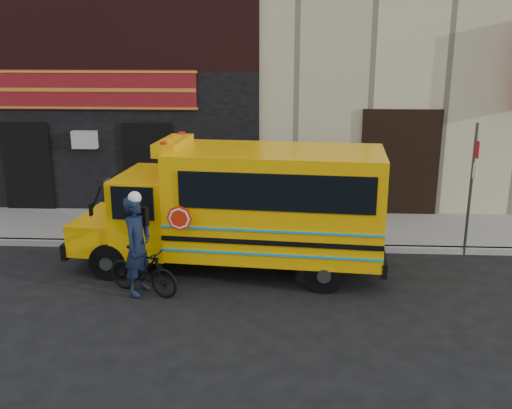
{
  "coord_description": "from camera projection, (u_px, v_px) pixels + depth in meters",
  "views": [
    {
      "loc": [
        0.8,
        -10.63,
        4.9
      ],
      "look_at": [
        0.11,
        1.85,
        1.37
      ],
      "focal_mm": 40.0,
      "sensor_mm": 36.0,
      "label": 1
    }
  ],
  "objects": [
    {
      "name": "sign_pole",
      "position": [
        471.0,
        184.0,
        13.25
      ],
      "size": [
        0.07,
        0.28,
        3.18
      ],
      "color": "#3A413C",
      "rests_on": "ground"
    },
    {
      "name": "sidewalk",
      "position": [
        257.0,
        228.0,
        15.51
      ],
      "size": [
        40.0,
        3.0,
        0.15
      ],
      "primitive_type": "cube",
      "color": "slate",
      "rests_on": "ground"
    },
    {
      "name": "cyclist",
      "position": [
        138.0,
        248.0,
        11.3
      ],
      "size": [
        0.67,
        0.84,
        2.0
      ],
      "primitive_type": "imported",
      "rotation": [
        0.0,
        0.0,
        1.28
      ],
      "color": "black",
      "rests_on": "ground"
    },
    {
      "name": "bicycle",
      "position": [
        143.0,
        271.0,
        11.48
      ],
      "size": [
        1.69,
        1.07,
        0.99
      ],
      "primitive_type": "imported",
      "rotation": [
        0.0,
        0.0,
        1.17
      ],
      "color": "black",
      "rests_on": "ground"
    },
    {
      "name": "school_bus",
      "position": [
        246.0,
        205.0,
        12.43
      ],
      "size": [
        7.06,
        2.74,
        2.92
      ],
      "color": "black",
      "rests_on": "ground"
    },
    {
      "name": "building",
      "position": [
        265.0,
        7.0,
        19.97
      ],
      "size": [
        20.0,
        10.7,
        12.0
      ],
      "color": "beige",
      "rests_on": "sidewalk"
    },
    {
      "name": "curb",
      "position": [
        253.0,
        246.0,
        14.07
      ],
      "size": [
        40.0,
        0.2,
        0.15
      ],
      "primitive_type": "cube",
      "color": "#959691",
      "rests_on": "ground"
    },
    {
      "name": "ground",
      "position": [
        246.0,
        294.0,
        11.59
      ],
      "size": [
        120.0,
        120.0,
        0.0
      ],
      "primitive_type": "plane",
      "color": "black",
      "rests_on": "ground"
    }
  ]
}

